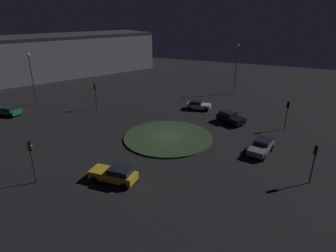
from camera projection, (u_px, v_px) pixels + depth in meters
ground_plane at (168, 138)px, 36.55m from camera, size 118.95×118.95×0.00m
roundabout_island at (168, 137)px, 36.52m from camera, size 11.29×11.29×0.21m
car_black at (230, 117)px, 41.18m from camera, size 3.68×4.45×1.60m
car_green at (8, 111)px, 44.24m from camera, size 2.08×4.11×1.35m
car_yellow at (115, 174)px, 26.98m from camera, size 2.15×4.55×1.57m
car_silver at (198, 105)px, 46.83m from camera, size 2.37×4.00×1.42m
car_grey at (261, 146)px, 32.50m from camera, size 4.45×2.75×1.49m
traffic_light_southeast at (31, 154)px, 25.98m from camera, size 0.40×0.37×4.25m
traffic_light_north at (314, 157)px, 25.96m from camera, size 0.34×0.38×3.94m
traffic_light_northwest at (287, 110)px, 38.12m from camera, size 0.37×0.40×3.98m
traffic_light_south at (95, 91)px, 46.11m from camera, size 0.36×0.39×4.24m
streetlamp_south at (31, 72)px, 47.64m from camera, size 0.53×0.53×8.66m
streetlamp_west at (237, 64)px, 54.03m from camera, size 0.49×0.49×9.31m
store_building at (72, 54)px, 72.62m from camera, size 41.77×31.33×9.64m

